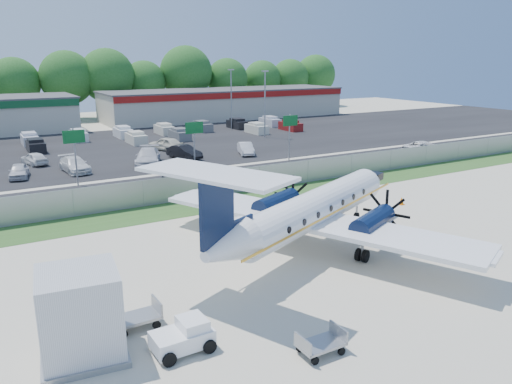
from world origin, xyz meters
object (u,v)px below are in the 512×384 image
baggage_cart_far (321,343)px  service_container (81,317)px  aircraft (313,209)px  baggage_cart_near (136,317)px  pushback_tug (184,336)px

baggage_cart_far → service_container: bearing=150.6°
aircraft → service_container: bearing=-161.9°
aircraft → baggage_cart_near: bearing=-162.8°
baggage_cart_near → baggage_cart_far: baggage_cart_near is taller
aircraft → service_container: (-13.77, -4.51, -0.80)m
baggage_cart_near → baggage_cart_far: bearing=-44.3°
pushback_tug → baggage_cart_near: bearing=114.3°
baggage_cart_near → pushback_tug: bearing=-65.7°
aircraft → pushback_tug: aircraft is taller
service_container → baggage_cart_near: bearing=22.8°
aircraft → baggage_cart_near: size_ratio=9.93×
pushback_tug → baggage_cart_far: 5.13m
baggage_cart_far → baggage_cart_near: bearing=135.7°
service_container → baggage_cart_far: bearing=-29.4°
baggage_cart_far → pushback_tug: bearing=146.9°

